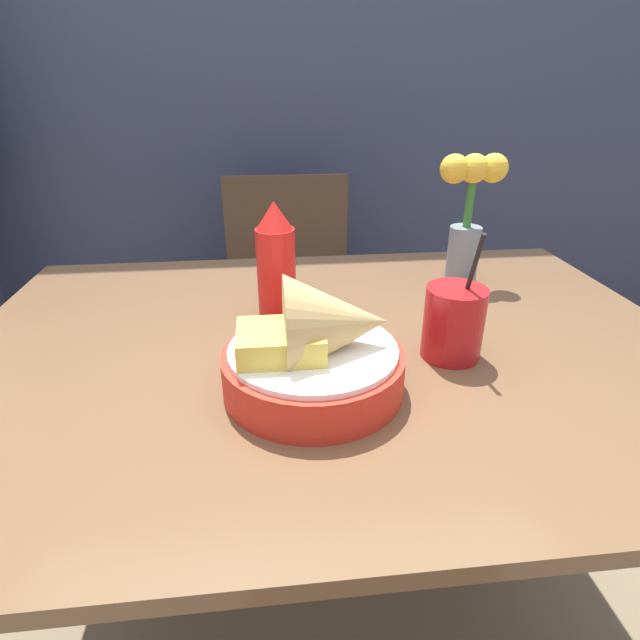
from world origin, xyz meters
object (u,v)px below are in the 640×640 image
at_px(ketchup_bottle, 276,262).
at_px(drink_cup, 453,325).
at_px(chair_far_window, 289,289).
at_px(flower_vase, 469,211).
at_px(food_basket, 320,351).

bearing_deg(ketchup_bottle, drink_cup, -34.95).
height_order(chair_far_window, flower_vase, flower_vase).
xyz_separation_m(chair_far_window, food_basket, (-0.00, -0.93, 0.29)).
bearing_deg(food_basket, ketchup_bottle, 101.09).
height_order(food_basket, ketchup_bottle, ketchup_bottle).
height_order(drink_cup, flower_vase, flower_vase).
xyz_separation_m(food_basket, flower_vase, (0.35, 0.39, 0.09)).
bearing_deg(food_basket, flower_vase, 47.75).
height_order(chair_far_window, drink_cup, drink_cup).
distance_m(ketchup_bottle, flower_vase, 0.42).
distance_m(food_basket, flower_vase, 0.53).
relative_size(food_basket, ketchup_bottle, 1.20).
xyz_separation_m(chair_far_window, ketchup_bottle, (-0.05, -0.68, 0.33)).
xyz_separation_m(ketchup_bottle, flower_vase, (0.40, 0.13, 0.05)).
bearing_deg(chair_far_window, flower_vase, -57.51).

